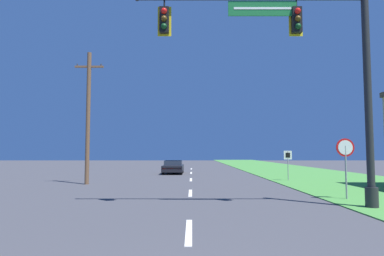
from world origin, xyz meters
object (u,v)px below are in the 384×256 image
at_px(route_sign_post, 289,159).
at_px(utility_pole_near, 89,115).
at_px(car_ahead, 174,167).
at_px(signal_mast, 313,64).
at_px(stop_sign, 347,155).

distance_m(route_sign_post, utility_pole_near, 13.61).
height_order(route_sign_post, utility_pole_near, utility_pole_near).
bearing_deg(utility_pole_near, car_ahead, 65.73).
relative_size(signal_mast, route_sign_post, 4.27).
bearing_deg(car_ahead, route_sign_post, -43.98).
distance_m(signal_mast, stop_sign, 4.44).
bearing_deg(car_ahead, signal_mast, -72.80).
relative_size(signal_mast, utility_pole_near, 1.05).
bearing_deg(signal_mast, utility_pole_near, 140.08).
height_order(signal_mast, stop_sign, signal_mast).
xyz_separation_m(car_ahead, stop_sign, (8.14, -17.41, 1.26)).
relative_size(car_ahead, stop_sign, 1.70).
xyz_separation_m(car_ahead, route_sign_post, (8.35, -8.06, 0.92)).
xyz_separation_m(route_sign_post, utility_pole_near, (-13.10, -2.47, 2.75)).
bearing_deg(signal_mast, stop_sign, 46.03).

